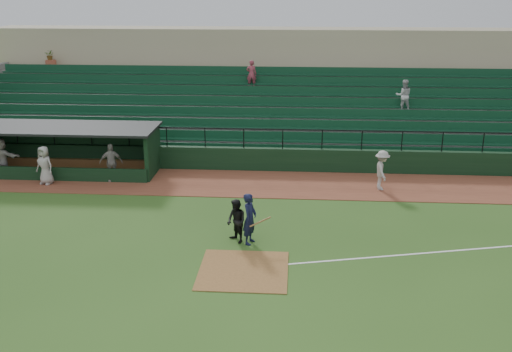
{
  "coord_description": "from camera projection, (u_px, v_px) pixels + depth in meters",
  "views": [
    {
      "loc": [
        1.67,
        -18.65,
        9.23
      ],
      "look_at": [
        0.0,
        5.0,
        1.4
      ],
      "focal_mm": 40.96,
      "sensor_mm": 36.0,
      "label": 1
    }
  ],
  "objects": [
    {
      "name": "batter_at_plate",
      "position": [
        250.0,
        219.0,
        21.53
      ],
      "size": [
        1.12,
        0.82,
        1.96
      ],
      "color": "black",
      "rests_on": "ground"
    },
    {
      "name": "foul_line",
      "position": [
        467.0,
        250.0,
        21.27
      ],
      "size": [
        17.49,
        4.44,
        0.01
      ],
      "primitive_type": "cube",
      "rotation": [
        0.0,
        0.0,
        0.24
      ],
      "color": "white",
      "rests_on": "ground"
    },
    {
      "name": "dugout_player_c",
      "position": [
        2.0,
        157.0,
        29.1
      ],
      "size": [
        1.88,
        0.95,
        1.94
      ],
      "primitive_type": "imported",
      "rotation": [
        0.0,
        0.0,
        2.92
      ],
      "color": "#ADA8A2",
      "rests_on": "warning_track"
    },
    {
      "name": "stadium_structure",
      "position": [
        269.0,
        103.0,
        35.54
      ],
      "size": [
        38.0,
        13.08,
        6.4
      ],
      "color": "black",
      "rests_on": "ground"
    },
    {
      "name": "warning_track",
      "position": [
        260.0,
        184.0,
        28.25
      ],
      "size": [
        40.0,
        4.0,
        0.03
      ],
      "primitive_type": "cube",
      "color": "brown",
      "rests_on": "ground"
    },
    {
      "name": "dugout_player_a",
      "position": [
        111.0,
        162.0,
        28.34
      ],
      "size": [
        1.18,
        0.71,
        1.88
      ],
      "primitive_type": "imported",
      "rotation": [
        0.0,
        0.0,
        0.25
      ],
      "color": "gray",
      "rests_on": "warning_track"
    },
    {
      "name": "ground",
      "position": [
        246.0,
        258.0,
        20.67
      ],
      "size": [
        90.0,
        90.0,
        0.0
      ],
      "primitive_type": "plane",
      "color": "#2C501A",
      "rests_on": "ground"
    },
    {
      "name": "home_plate_dirt",
      "position": [
        243.0,
        270.0,
        19.72
      ],
      "size": [
        3.0,
        3.0,
        0.03
      ],
      "primitive_type": "cube",
      "color": "brown",
      "rests_on": "ground"
    },
    {
      "name": "dugout",
      "position": [
        73.0,
        145.0,
        29.96
      ],
      "size": [
        8.9,
        3.2,
        2.42
      ],
      "color": "black",
      "rests_on": "ground"
    },
    {
      "name": "runner",
      "position": [
        382.0,
        170.0,
        27.17
      ],
      "size": [
        0.75,
        1.24,
        1.87
      ],
      "primitive_type": "imported",
      "rotation": [
        0.0,
        0.0,
        1.62
      ],
      "color": "#A9A39E",
      "rests_on": "warning_track"
    },
    {
      "name": "umpire",
      "position": [
        236.0,
        221.0,
        21.69
      ],
      "size": [
        1.0,
        1.02,
        1.66
      ],
      "primitive_type": "imported",
      "rotation": [
        0.0,
        0.0,
        -0.87
      ],
      "color": "black",
      "rests_on": "ground"
    },
    {
      "name": "dugout_player_b",
      "position": [
        45.0,
        165.0,
        27.92
      ],
      "size": [
        1.06,
        0.87,
        1.87
      ],
      "primitive_type": "imported",
      "rotation": [
        0.0,
        0.0,
        -0.34
      ],
      "color": "#AAA59F",
      "rests_on": "warning_track"
    }
  ]
}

